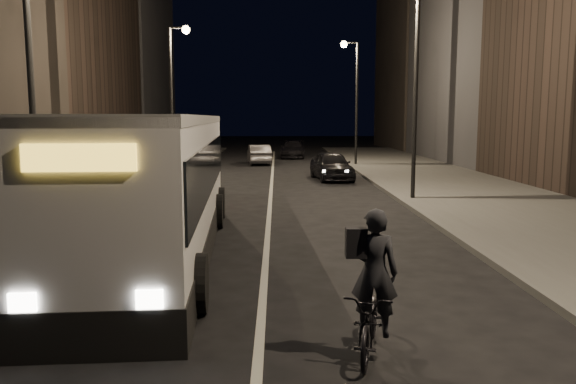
{
  "coord_description": "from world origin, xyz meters",
  "views": [
    {
      "loc": [
        0.26,
        -9.72,
        3.29
      ],
      "look_at": [
        0.53,
        3.69,
        1.5
      ],
      "focal_mm": 35.0,
      "sensor_mm": 36.0,
      "label": 1
    }
  ],
  "objects_px": {
    "cyclist_on_bicycle": "(372,307)",
    "car_far": "(293,149)",
    "streetlight_right_mid": "(410,62)",
    "city_bus": "(156,179)",
    "car_mid": "(259,154)",
    "streetlight_right_far": "(353,86)",
    "car_near": "(332,166)",
    "streetlight_left_near": "(39,29)",
    "streetlight_left_far": "(176,80)"
  },
  "relations": [
    {
      "from": "cyclist_on_bicycle",
      "to": "car_far",
      "type": "distance_m",
      "value": 38.53
    },
    {
      "from": "streetlight_right_mid",
      "to": "city_bus",
      "type": "height_order",
      "value": "streetlight_right_mid"
    },
    {
      "from": "city_bus",
      "to": "car_mid",
      "type": "height_order",
      "value": "city_bus"
    },
    {
      "from": "streetlight_right_mid",
      "to": "streetlight_right_far",
      "type": "distance_m",
      "value": 16.0
    },
    {
      "from": "car_mid",
      "to": "city_bus",
      "type": "bearing_deg",
      "value": 80.12
    },
    {
      "from": "streetlight_right_mid",
      "to": "cyclist_on_bicycle",
      "type": "distance_m",
      "value": 15.5
    },
    {
      "from": "streetlight_right_mid",
      "to": "car_far",
      "type": "distance_m",
      "value": 24.96
    },
    {
      "from": "streetlight_right_far",
      "to": "car_near",
      "type": "distance_m",
      "value": 9.62
    },
    {
      "from": "streetlight_left_near",
      "to": "streetlight_right_mid",
      "type": "bearing_deg",
      "value": 36.88
    },
    {
      "from": "streetlight_right_mid",
      "to": "streetlight_left_far",
      "type": "height_order",
      "value": "same"
    },
    {
      "from": "cyclist_on_bicycle",
      "to": "car_far",
      "type": "bearing_deg",
      "value": 104.46
    },
    {
      "from": "streetlight_right_mid",
      "to": "car_near",
      "type": "xyz_separation_m",
      "value": [
        -2.17,
        7.83,
        -4.61
      ]
    },
    {
      "from": "streetlight_right_mid",
      "to": "car_mid",
      "type": "bearing_deg",
      "value": 109.45
    },
    {
      "from": "city_bus",
      "to": "car_far",
      "type": "distance_m",
      "value": 32.85
    },
    {
      "from": "car_near",
      "to": "car_mid",
      "type": "xyz_separation_m",
      "value": [
        -4.16,
        10.09,
        -0.07
      ]
    },
    {
      "from": "streetlight_left_near",
      "to": "streetlight_right_far",
      "type": "bearing_deg",
      "value": 66.04
    },
    {
      "from": "city_bus",
      "to": "cyclist_on_bicycle",
      "type": "xyz_separation_m",
      "value": [
        4.2,
        -5.98,
        -1.11
      ]
    },
    {
      "from": "car_near",
      "to": "car_far",
      "type": "relative_size",
      "value": 0.92
    },
    {
      "from": "streetlight_left_far",
      "to": "car_near",
      "type": "relative_size",
      "value": 1.84
    },
    {
      "from": "city_bus",
      "to": "streetlight_right_far",
      "type": "bearing_deg",
      "value": 68.44
    },
    {
      "from": "city_bus",
      "to": "car_mid",
      "type": "xyz_separation_m",
      "value": [
        1.64,
        26.25,
        -1.12
      ]
    },
    {
      "from": "city_bus",
      "to": "car_near",
      "type": "height_order",
      "value": "city_bus"
    },
    {
      "from": "streetlight_left_far",
      "to": "cyclist_on_bicycle",
      "type": "distance_m",
      "value": 25.68
    },
    {
      "from": "streetlight_left_near",
      "to": "city_bus",
      "type": "distance_m",
      "value": 4.47
    },
    {
      "from": "streetlight_right_far",
      "to": "cyclist_on_bicycle",
      "type": "distance_m",
      "value": 30.88
    },
    {
      "from": "streetlight_right_mid",
      "to": "car_mid",
      "type": "height_order",
      "value": "streetlight_right_mid"
    },
    {
      "from": "streetlight_right_far",
      "to": "car_far",
      "type": "distance_m",
      "value": 10.18
    },
    {
      "from": "streetlight_left_far",
      "to": "cyclist_on_bicycle",
      "type": "height_order",
      "value": "streetlight_left_far"
    },
    {
      "from": "car_mid",
      "to": "streetlight_left_near",
      "type": "bearing_deg",
      "value": 74.19
    },
    {
      "from": "streetlight_right_far",
      "to": "car_far",
      "type": "xyz_separation_m",
      "value": [
        -3.74,
        8.24,
        -4.66
      ]
    },
    {
      "from": "streetlight_right_mid",
      "to": "streetlight_left_far",
      "type": "bearing_deg",
      "value": 136.84
    },
    {
      "from": "streetlight_left_near",
      "to": "car_near",
      "type": "bearing_deg",
      "value": 61.78
    },
    {
      "from": "streetlight_left_near",
      "to": "car_mid",
      "type": "height_order",
      "value": "streetlight_left_near"
    },
    {
      "from": "streetlight_left_far",
      "to": "car_near",
      "type": "bearing_deg",
      "value": -14.31
    },
    {
      "from": "streetlight_right_far",
      "to": "car_near",
      "type": "height_order",
      "value": "streetlight_right_far"
    },
    {
      "from": "streetlight_left_near",
      "to": "cyclist_on_bicycle",
      "type": "xyz_separation_m",
      "value": [
        6.9,
        -6.3,
        -4.66
      ]
    },
    {
      "from": "streetlight_left_near",
      "to": "cyclist_on_bicycle",
      "type": "height_order",
      "value": "streetlight_left_near"
    },
    {
      "from": "streetlight_right_mid",
      "to": "car_near",
      "type": "distance_m",
      "value": 9.34
    },
    {
      "from": "streetlight_left_far",
      "to": "car_far",
      "type": "xyz_separation_m",
      "value": [
        6.93,
        14.24,
        -4.66
      ]
    },
    {
      "from": "streetlight_left_near",
      "to": "car_far",
      "type": "relative_size",
      "value": 1.69
    },
    {
      "from": "cyclist_on_bicycle",
      "to": "streetlight_left_far",
      "type": "bearing_deg",
      "value": 120.36
    },
    {
      "from": "car_near",
      "to": "streetlight_right_far",
      "type": "bearing_deg",
      "value": 68.06
    },
    {
      "from": "streetlight_left_far",
      "to": "car_far",
      "type": "relative_size",
      "value": 1.69
    },
    {
      "from": "streetlight_left_far",
      "to": "car_near",
      "type": "distance_m",
      "value": 9.9
    },
    {
      "from": "streetlight_right_far",
      "to": "car_mid",
      "type": "relative_size",
      "value": 1.94
    },
    {
      "from": "car_near",
      "to": "car_mid",
      "type": "bearing_deg",
      "value": 105.34
    },
    {
      "from": "cyclist_on_bicycle",
      "to": "car_mid",
      "type": "xyz_separation_m",
      "value": [
        -2.56,
        32.22,
        -0.01
      ]
    },
    {
      "from": "streetlight_right_mid",
      "to": "streetlight_right_far",
      "type": "relative_size",
      "value": 1.0
    },
    {
      "from": "streetlight_left_far",
      "to": "streetlight_right_far",
      "type": "bearing_deg",
      "value": 29.36
    },
    {
      "from": "streetlight_right_mid",
      "to": "streetlight_right_far",
      "type": "xyz_separation_m",
      "value": [
        0.0,
        16.0,
        0.0
      ]
    }
  ]
}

